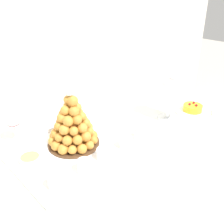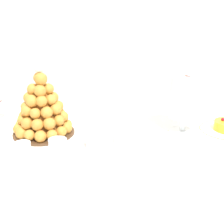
{
  "view_description": "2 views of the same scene",
  "coord_description": "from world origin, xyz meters",
  "px_view_note": "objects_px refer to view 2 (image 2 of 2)",
  "views": [
    {
      "loc": [
        -0.69,
        -0.72,
        1.39
      ],
      "look_at": [
        0.01,
        0.04,
        0.87
      ],
      "focal_mm": 41.51,
      "sensor_mm": 36.0,
      "label": 1
    },
    {
      "loc": [
        -0.25,
        -0.99,
        1.2
      ],
      "look_at": [
        0.07,
        0.02,
        0.84
      ],
      "focal_mm": 49.6,
      "sensor_mm": 36.0,
      "label": 2
    }
  ],
  "objects_px": {
    "dessert_cup_mid_left": "(23,152)",
    "croquembouche": "(42,108)",
    "dessert_cup_centre": "(58,146)",
    "dessert_cup_right": "(122,136)",
    "macaron_goblet": "(184,98)",
    "serving_tray": "(53,138)",
    "dessert_cup_mid_right": "(94,142)"
  },
  "relations": [
    {
      "from": "dessert_cup_mid_left",
      "to": "dessert_cup_centre",
      "type": "height_order",
      "value": "dessert_cup_mid_left"
    },
    {
      "from": "croquembouche",
      "to": "dessert_cup_mid_left",
      "type": "bearing_deg",
      "value": -113.92
    },
    {
      "from": "serving_tray",
      "to": "dessert_cup_right",
      "type": "height_order",
      "value": "dessert_cup_right"
    },
    {
      "from": "dessert_cup_centre",
      "to": "dessert_cup_mid_right",
      "type": "relative_size",
      "value": 1.05
    },
    {
      "from": "dessert_cup_mid_left",
      "to": "dessert_cup_mid_right",
      "type": "height_order",
      "value": "dessert_cup_mid_left"
    },
    {
      "from": "dessert_cup_mid_left",
      "to": "macaron_goblet",
      "type": "height_order",
      "value": "macaron_goblet"
    },
    {
      "from": "dessert_cup_mid_left",
      "to": "dessert_cup_centre",
      "type": "relative_size",
      "value": 0.91
    },
    {
      "from": "dessert_cup_mid_left",
      "to": "macaron_goblet",
      "type": "distance_m",
      "value": 0.6
    },
    {
      "from": "dessert_cup_right",
      "to": "dessert_cup_mid_right",
      "type": "bearing_deg",
      "value": -174.27
    },
    {
      "from": "dessert_cup_centre",
      "to": "dessert_cup_right",
      "type": "xyz_separation_m",
      "value": [
        0.22,
        0.01,
        0.01
      ]
    },
    {
      "from": "dessert_cup_mid_right",
      "to": "dessert_cup_mid_left",
      "type": "bearing_deg",
      "value": -177.71
    },
    {
      "from": "dessert_cup_mid_left",
      "to": "dessert_cup_right",
      "type": "relative_size",
      "value": 0.93
    },
    {
      "from": "serving_tray",
      "to": "macaron_goblet",
      "type": "relative_size",
      "value": 2.71
    },
    {
      "from": "dessert_cup_mid_left",
      "to": "croquembouche",
      "type": "bearing_deg",
      "value": 66.08
    },
    {
      "from": "dessert_cup_centre",
      "to": "dessert_cup_mid_right",
      "type": "xyz_separation_m",
      "value": [
        0.12,
        -0.0,
        0.0
      ]
    },
    {
      "from": "dessert_cup_centre",
      "to": "dessert_cup_right",
      "type": "relative_size",
      "value": 1.03
    },
    {
      "from": "dessert_cup_right",
      "to": "macaron_goblet",
      "type": "height_order",
      "value": "macaron_goblet"
    },
    {
      "from": "serving_tray",
      "to": "dessert_cup_mid_right",
      "type": "distance_m",
      "value": 0.18
    },
    {
      "from": "dessert_cup_mid_left",
      "to": "serving_tray",
      "type": "bearing_deg",
      "value": 51.97
    },
    {
      "from": "serving_tray",
      "to": "dessert_cup_mid_left",
      "type": "xyz_separation_m",
      "value": [
        -0.11,
        -0.14,
        0.03
      ]
    },
    {
      "from": "croquembouche",
      "to": "dessert_cup_mid_left",
      "type": "xyz_separation_m",
      "value": [
        -0.08,
        -0.18,
        -0.08
      ]
    },
    {
      "from": "dessert_cup_mid_left",
      "to": "dessert_cup_mid_right",
      "type": "xyz_separation_m",
      "value": [
        0.23,
        0.01,
        -0.0
      ]
    },
    {
      "from": "croquembouche",
      "to": "dessert_cup_centre",
      "type": "distance_m",
      "value": 0.19
    },
    {
      "from": "dessert_cup_mid_right",
      "to": "dessert_cup_right",
      "type": "bearing_deg",
      "value": 5.73
    },
    {
      "from": "dessert_cup_mid_right",
      "to": "serving_tray",
      "type": "bearing_deg",
      "value": 132.93
    },
    {
      "from": "dessert_cup_mid_right",
      "to": "croquembouche",
      "type": "bearing_deg",
      "value": 130.47
    },
    {
      "from": "serving_tray",
      "to": "dessert_cup_right",
      "type": "relative_size",
      "value": 10.46
    },
    {
      "from": "macaron_goblet",
      "to": "dessert_cup_mid_right",
      "type": "bearing_deg",
      "value": -171.68
    },
    {
      "from": "croquembouche",
      "to": "dessert_cup_mid_right",
      "type": "relative_size",
      "value": 4.69
    },
    {
      "from": "dessert_cup_right",
      "to": "macaron_goblet",
      "type": "bearing_deg",
      "value": 9.32
    },
    {
      "from": "dessert_cup_centre",
      "to": "croquembouche",
      "type": "bearing_deg",
      "value": 99.47
    },
    {
      "from": "dessert_cup_mid_left",
      "to": "dessert_cup_mid_right",
      "type": "bearing_deg",
      "value": 2.29
    }
  ]
}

